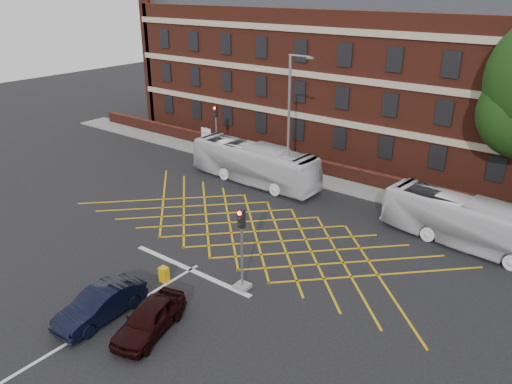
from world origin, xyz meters
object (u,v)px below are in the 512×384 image
Objects in this scene: bus_right at (471,224)px; car_navy at (100,304)px; car_maroon at (149,318)px; direction_signs at (206,136)px; street_lamp at (289,147)px; traffic_light_far at (216,135)px; bus_left at (254,163)px; utility_cabinet at (164,274)px; traffic_light_near at (242,257)px.

bus_right reaches higher than car_navy.
direction_signs is at bearing 112.37° from car_maroon.
car_navy is at bearing -84.72° from street_lamp.
car_maroon is at bearing -55.18° from traffic_light_far.
bus_left is at bearing 98.59° from car_maroon.
bus_left is 8.58m from direction_signs.
bus_right reaches higher than car_maroon.
utility_cabinet is at bearing 86.22° from car_navy.
bus_right is (15.74, -0.47, -0.07)m from bus_left.
bus_right is 4.60× the size of direction_signs.
bus_right is 12.79m from street_lamp.
bus_right is 2.33× the size of car_navy.
traffic_light_far reaches higher than bus_left.
car_navy is at bearing -121.80° from traffic_light_near.
bus_right is at bearing -1.66° from street_lamp.
car_maroon is at bearing 11.62° from car_navy.
car_navy is 2.56m from car_maroon.
car_maroon is 24.21m from traffic_light_far.
traffic_light_far is at bearing -2.84° from direction_signs.
bus_right is 2.37× the size of traffic_light_near.
utility_cabinet is (12.62, -16.84, -0.98)m from direction_signs.
car_maroon is 0.94× the size of traffic_light_near.
bus_right is 2.51× the size of car_maroon.
bus_left is 14.22m from traffic_light_near.
utility_cabinet is at bearing 145.96° from bus_right.
traffic_light_far is at bearing 124.12° from utility_cabinet.
direction_signs reaches higher than utility_cabinet.
bus_right is 1.05× the size of street_lamp.
bus_right is at bearing 47.29° from car_maroon.
car_navy is 1.02× the size of traffic_light_far.
bus_left is 2.44× the size of car_navy.
bus_left is 2.48× the size of traffic_light_far.
bus_right is 17.12m from utility_cabinet.
traffic_light_far reaches higher than car_navy.
direction_signs reaches higher than car_maroon.
utility_cabinet is at bearing -83.15° from street_lamp.
direction_signs is (-23.65, 3.78, -0.03)m from bus_right.
bus_left is at bearing 94.43° from bus_right.
street_lamp is (-5.10, 11.51, 1.61)m from traffic_light_near.
direction_signs is (-1.26, 0.06, -0.39)m from traffic_light_far.
traffic_light_near is 1.00× the size of traffic_light_far.
direction_signs is at bearing 137.20° from traffic_light_near.
traffic_light_far is (-22.39, 3.72, 0.35)m from bus_right.
utility_cabinet is at bearing -158.77° from bus_left.
bus_left is at bearing 109.22° from utility_cabinet.
bus_left is 15.74m from bus_right.
car_navy is 5.48× the size of utility_cabinet.
traffic_light_near is at bearing 152.06° from bus_right.
traffic_light_near is at bearing 63.53° from car_maroon.
traffic_light_far is 1.94× the size of direction_signs.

